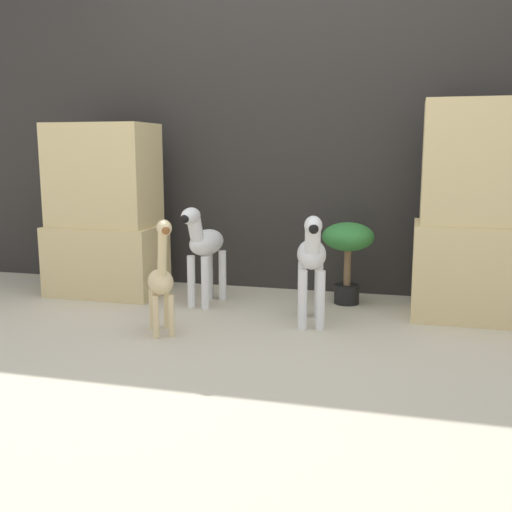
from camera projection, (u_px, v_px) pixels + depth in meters
ground_plane at (235, 352)px, 2.83m from camera, size 14.00×14.00×0.00m
wall_back at (294, 126)px, 3.96m from camera, size 6.40×0.08×2.20m
rock_pillar_left at (105, 214)px, 3.91m from camera, size 0.72×0.44×1.11m
rock_pillar_right at (482, 216)px, 3.32m from camera, size 0.72×0.44×1.21m
zebra_right at (312, 259)px, 3.22m from camera, size 0.22×0.47×0.62m
zebra_left at (204, 246)px, 3.64m from camera, size 0.20×0.47×0.62m
giraffe_figurine at (161, 277)px, 3.05m from camera, size 0.28×0.37×0.62m
potted_palm_front at (348, 245)px, 3.67m from camera, size 0.32×0.32×0.51m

